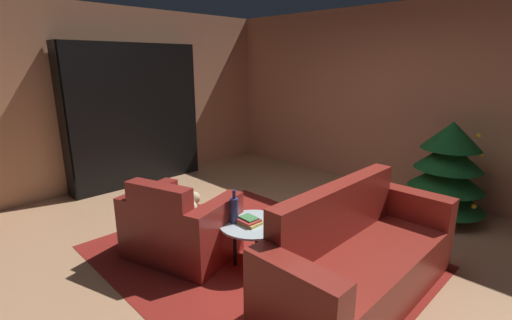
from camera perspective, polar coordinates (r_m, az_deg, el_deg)
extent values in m
plane|color=tan|center=(3.88, 2.44, -13.77)|extent=(7.59, 7.59, 0.00)
cube|color=tan|center=(5.69, 21.55, 8.74)|extent=(6.45, 0.06, 2.68)
cube|color=tan|center=(6.06, -20.38, 9.19)|extent=(0.06, 5.41, 2.68)
cube|color=maroon|center=(3.74, -0.04, -14.91)|extent=(3.00, 2.48, 0.01)
cube|color=black|center=(5.80, -18.00, 6.51)|extent=(0.03, 2.07, 2.15)
cube|color=black|center=(6.44, -10.44, 7.81)|extent=(0.32, 0.02, 2.15)
cube|color=black|center=(5.56, -28.14, 5.11)|extent=(0.32, 0.02, 2.15)
cube|color=black|center=(6.16, -17.83, -3.16)|extent=(0.30, 2.02, 0.03)
cube|color=black|center=(6.05, -18.15, 0.66)|extent=(0.30, 2.02, 0.03)
cube|color=black|center=(5.96, -18.49, 4.62)|extent=(0.30, 2.02, 0.02)
cube|color=black|center=(5.90, -18.84, 8.67)|extent=(0.30, 2.02, 0.02)
cube|color=black|center=(5.88, -19.20, 12.78)|extent=(0.30, 2.02, 0.02)
cube|color=black|center=(5.88, -19.57, 16.91)|extent=(0.30, 2.02, 0.03)
cube|color=black|center=(6.02, -19.27, 8.05)|extent=(0.05, 1.09, 0.68)
cube|color=black|center=(5.99, -19.16, 8.03)|extent=(0.03, 1.12, 0.71)
cube|color=#9050A3|center=(6.62, -10.91, -0.17)|extent=(0.20, 0.04, 0.26)
cube|color=#B93329|center=(6.58, -11.23, 0.04)|extent=(0.21, 0.04, 0.33)
cube|color=#256798|center=(6.56, -11.61, -0.05)|extent=(0.19, 0.03, 0.32)
cube|color=#15647E|center=(6.54, -11.91, -0.08)|extent=(0.18, 0.03, 0.33)
cube|color=#562833|center=(6.52, -12.23, -0.37)|extent=(0.19, 0.04, 0.28)
cube|color=#8F4B96|center=(6.50, -12.56, -0.52)|extent=(0.20, 0.04, 0.27)
cube|color=orange|center=(6.47, -12.97, -0.63)|extent=(0.20, 0.05, 0.26)
cube|color=red|center=(6.44, -13.52, -0.30)|extent=(0.16, 0.05, 0.35)
cube|color=gold|center=(6.43, -13.86, -0.76)|extent=(0.17, 0.03, 0.26)
cube|color=#813D94|center=(6.50, -10.84, 3.83)|extent=(0.24, 0.03, 0.35)
cube|color=red|center=(6.52, -11.29, 3.34)|extent=(0.18, 0.03, 0.24)
cube|color=#115582|center=(6.50, -11.72, 3.47)|extent=(0.15, 0.04, 0.28)
cube|color=red|center=(6.47, -12.12, 3.16)|extent=(0.15, 0.05, 0.23)
cube|color=orange|center=(6.43, -12.42, 3.18)|extent=(0.18, 0.03, 0.25)
cube|color=gold|center=(6.39, -12.63, 3.31)|extent=(0.22, 0.03, 0.30)
cube|color=#9B4F9D|center=(6.39, -13.15, 3.57)|extent=(0.15, 0.04, 0.36)
cube|color=red|center=(6.34, -13.31, 3.05)|extent=(0.23, 0.04, 0.27)
cube|color=#4C3D27|center=(6.33, -13.76, 3.15)|extent=(0.20, 0.05, 0.30)
cube|color=#ADB09D|center=(6.40, -11.46, 15.01)|extent=(0.21, 0.03, 0.32)
cube|color=#2A537F|center=(6.39, -11.87, 14.96)|extent=(0.18, 0.03, 0.32)
cube|color=orange|center=(6.35, -12.13, 14.83)|extent=(0.20, 0.04, 0.29)
cube|color=#562934|center=(6.33, -12.51, 14.87)|extent=(0.20, 0.03, 0.30)
cube|color=gold|center=(6.31, -12.74, 14.94)|extent=(0.20, 0.03, 0.32)
cube|color=#7D448E|center=(6.29, -13.02, 14.48)|extent=(0.21, 0.03, 0.23)
cube|color=#397C4C|center=(6.28, -13.49, 14.96)|extent=(0.17, 0.04, 0.34)
cube|color=maroon|center=(3.78, -11.54, -11.61)|extent=(0.85, 0.90, 0.39)
cube|color=maroon|center=(3.41, -14.96, -7.22)|extent=(0.68, 0.35, 0.43)
cube|color=maroon|center=(3.50, -6.24, -11.49)|extent=(0.38, 0.75, 0.63)
cube|color=maroon|center=(3.98, -16.33, -8.58)|extent=(0.38, 0.75, 0.63)
ellipsoid|color=#CCBA8D|center=(3.71, -11.14, -7.21)|extent=(0.32, 0.26, 0.18)
sphere|color=#CCBA8D|center=(3.77, -9.74, -5.89)|extent=(0.13, 0.13, 0.13)
cube|color=maroon|center=(3.19, 16.53, -17.04)|extent=(0.74, 1.60, 0.43)
cube|color=maroon|center=(3.09, 12.58, -8.09)|extent=(0.18, 1.59, 0.50)
cube|color=maroon|center=(2.48, 5.99, -22.97)|extent=(0.72, 0.20, 0.70)
cube|color=maroon|center=(3.85, 23.15, -9.48)|extent=(0.72, 0.20, 0.70)
cylinder|color=black|center=(3.44, 1.70, -14.05)|extent=(0.04, 0.04, 0.40)
cylinder|color=black|center=(3.70, 0.11, -11.82)|extent=(0.04, 0.04, 0.40)
cylinder|color=black|center=(3.51, -3.31, -13.45)|extent=(0.04, 0.04, 0.40)
cylinder|color=silver|center=(3.46, -0.47, -10.06)|extent=(0.64, 0.64, 0.02)
cube|color=#D3B852|center=(3.43, -1.05, -9.82)|extent=(0.21, 0.16, 0.03)
cube|color=#B4322D|center=(3.43, -1.17, -9.42)|extent=(0.20, 0.17, 0.02)
cube|color=#41854A|center=(3.43, -1.14, -9.10)|extent=(0.17, 0.13, 0.02)
cylinder|color=navy|center=(3.42, -3.44, -7.95)|extent=(0.08, 0.08, 0.24)
cylinder|color=navy|center=(3.36, -3.48, -5.42)|extent=(0.03, 0.03, 0.08)
cylinder|color=brown|center=(5.09, 27.12, -7.34)|extent=(0.08, 0.08, 0.15)
cone|color=#165422|center=(5.01, 27.44, -4.83)|extent=(0.95, 0.95, 0.33)
cone|color=#165422|center=(4.94, 27.79, -2.15)|extent=(0.86, 0.86, 0.33)
cone|color=#165422|center=(4.88, 28.14, 0.61)|extent=(0.76, 0.76, 0.33)
cone|color=#165422|center=(4.83, 28.51, 3.43)|extent=(0.67, 0.67, 0.33)
sphere|color=blue|center=(5.32, 25.16, -3.50)|extent=(0.05, 0.05, 0.05)
sphere|color=yellow|center=(4.84, 31.84, 0.78)|extent=(0.07, 0.07, 0.07)
sphere|color=yellow|center=(5.21, 25.85, -0.60)|extent=(0.06, 0.06, 0.06)
sphere|color=blue|center=(4.99, 22.96, -5.05)|extent=(0.08, 0.08, 0.08)
sphere|color=yellow|center=(4.87, 31.68, 3.28)|extent=(0.06, 0.06, 0.06)
sphere|color=yellow|center=(4.82, 31.09, -6.24)|extent=(0.06, 0.06, 0.06)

